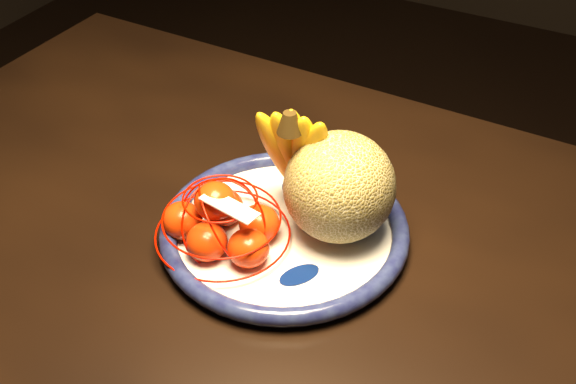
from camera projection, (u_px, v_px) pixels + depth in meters
The scene contains 6 objects.
dining_table at pixel (311, 312), 0.94m from camera, with size 1.46×0.90×0.72m.
fruit_bowl at pixel (284, 230), 0.93m from camera, with size 0.32×0.32×0.03m.
cantaloupe at pixel (339, 187), 0.89m from camera, with size 0.14×0.14×0.14m, color olive.
banana_bunch at pixel (297, 150), 0.91m from camera, with size 0.12×0.12×0.18m.
mandarin_bag at pixel (222, 223), 0.90m from camera, with size 0.20×0.20×0.11m.
price_tag at pixel (230, 206), 0.85m from camera, with size 0.07×0.03×0.00m, color white.
Camera 1 is at (0.33, -0.67, 1.36)m, focal length 45.00 mm.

